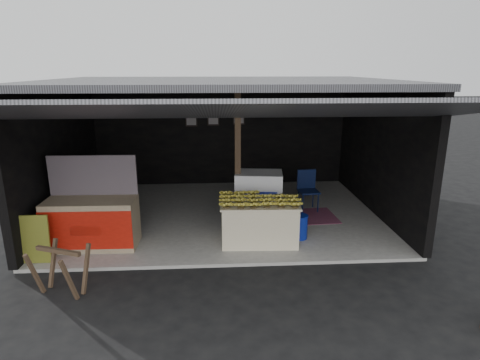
{
  "coord_description": "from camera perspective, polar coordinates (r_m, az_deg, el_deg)",
  "views": [
    {
      "loc": [
        -0.15,
        -6.13,
        3.27
      ],
      "look_at": [
        0.32,
        1.53,
        1.1
      ],
      "focal_mm": 30.0,
      "sensor_mm": 36.0,
      "label": 1
    }
  ],
  "objects": [
    {
      "name": "ground",
      "position": [
        6.95,
        -1.94,
        -12.29
      ],
      "size": [
        80.0,
        80.0,
        0.0
      ],
      "primitive_type": "plane",
      "color": "black",
      "rests_on": "ground"
    },
    {
      "name": "concrete_slab",
      "position": [
        9.22,
        -2.39,
        -4.81
      ],
      "size": [
        7.0,
        5.0,
        0.06
      ],
      "primitive_type": "cube",
      "color": "gray",
      "rests_on": "ground"
    },
    {
      "name": "shophouse",
      "position": [
        9.02,
        -2.58,
        8.31
      ],
      "size": [
        7.4,
        7.29,
        3.02
      ],
      "color": "black",
      "rests_on": "ground"
    },
    {
      "name": "banana_table",
      "position": [
        7.6,
        2.76,
        -5.95
      ],
      "size": [
        1.48,
        0.95,
        0.8
      ],
      "rotation": [
        0.0,
        0.0,
        -0.04
      ],
      "color": "silver",
      "rests_on": "concrete_slab"
    },
    {
      "name": "banana_pile",
      "position": [
        7.43,
        2.81,
        -2.55
      ],
      "size": [
        1.37,
        0.86,
        0.16
      ],
      "primitive_type": null,
      "rotation": [
        0.0,
        0.0,
        -0.04
      ],
      "color": "gold",
      "rests_on": "banana_table"
    },
    {
      "name": "white_crate",
      "position": [
        8.54,
        2.65,
        -2.44
      ],
      "size": [
        1.05,
        0.77,
        1.09
      ],
      "rotation": [
        0.0,
        0.0,
        -0.12
      ],
      "color": "white",
      "rests_on": "concrete_slab"
    },
    {
      "name": "neighbor_stall",
      "position": [
        7.86,
        -20.28,
        -5.44
      ],
      "size": [
        1.62,
        0.75,
        1.66
      ],
      "rotation": [
        0.0,
        0.0,
        -0.02
      ],
      "color": "#998466",
      "rests_on": "concrete_slab"
    },
    {
      "name": "green_signboard",
      "position": [
        7.65,
        -27.42,
        -7.5
      ],
      "size": [
        0.56,
        0.11,
        0.84
      ],
      "primitive_type": "cube",
      "rotation": [
        -0.08,
        0.0,
        0.0
      ],
      "color": "black",
      "rests_on": "concrete_slab"
    },
    {
      "name": "sawhorse",
      "position": [
        6.55,
        -24.23,
        -11.09
      ],
      "size": [
        0.84,
        0.83,
        0.73
      ],
      "rotation": [
        0.0,
        0.0,
        -0.37
      ],
      "color": "#4C3626",
      "rests_on": "ground"
    },
    {
      "name": "water_barrel",
      "position": [
        7.88,
        8.46,
        -6.68
      ],
      "size": [
        0.3,
        0.3,
        0.44
      ],
      "primitive_type": "cylinder",
      "color": "navy",
      "rests_on": "concrete_slab"
    },
    {
      "name": "plastic_chair",
      "position": [
        9.4,
        9.56,
        -0.92
      ],
      "size": [
        0.47,
        0.47,
        0.93
      ],
      "rotation": [
        0.0,
        0.0,
        0.08
      ],
      "color": "#091334",
      "rests_on": "concrete_slab"
    },
    {
      "name": "magenta_rug",
      "position": [
        9.05,
        8.76,
        -5.16
      ],
      "size": [
        1.56,
        1.09,
        0.01
      ],
      "primitive_type": "cube",
      "rotation": [
        0.0,
        0.0,
        0.06
      ],
      "color": "maroon",
      "rests_on": "concrete_slab"
    },
    {
      "name": "picture_frames",
      "position": [
        11.11,
        -3.65,
        8.81
      ],
      "size": [
        1.62,
        0.04,
        0.46
      ],
      "color": "black",
      "rests_on": "shophouse"
    }
  ]
}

